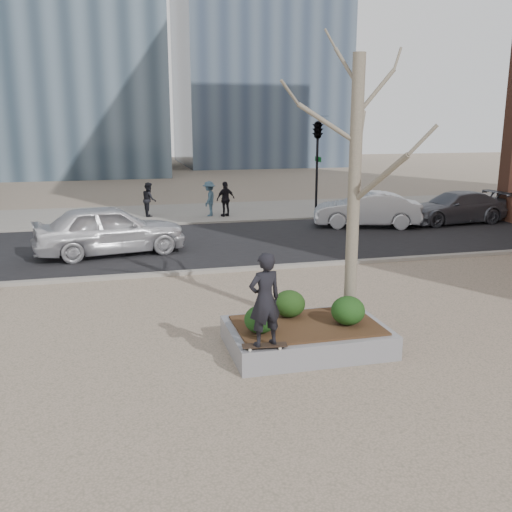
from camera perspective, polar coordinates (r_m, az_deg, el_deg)
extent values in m
plane|color=tan|center=(10.94, 0.02, -9.68)|extent=(120.00, 120.00, 0.00)
cube|color=black|center=(20.36, -6.88, 1.17)|extent=(60.00, 8.00, 0.02)
cube|color=gray|center=(27.21, -8.80, 4.20)|extent=(60.00, 6.00, 0.02)
cube|color=gray|center=(11.12, 5.07, -8.08)|extent=(3.00, 2.00, 0.45)
cube|color=#382314|center=(11.03, 5.10, -6.90)|extent=(2.70, 1.70, 0.04)
ellipsoid|color=#143310|center=(10.49, 0.43, -6.36)|extent=(0.59, 0.59, 0.50)
ellipsoid|color=#113310|center=(11.33, 3.36, -4.78)|extent=(0.63, 0.63, 0.53)
ellipsoid|color=#163B12|center=(11.03, 9.19, -5.41)|extent=(0.65, 0.65, 0.55)
imported|color=black|center=(9.65, 0.88, -4.37)|extent=(0.67, 0.52, 1.63)
imported|color=silver|center=(19.16, -14.40, 2.60)|extent=(5.07, 2.72, 1.64)
imported|color=#AFB2B8|center=(23.89, 11.02, 4.58)|extent=(4.54, 2.73, 1.41)
imported|color=slate|center=(25.80, 19.23, 4.61)|extent=(4.66, 2.13, 1.32)
imported|color=black|center=(26.47, -10.64, 5.59)|extent=(0.62, 0.78, 1.54)
imported|color=#3B576B|center=(26.21, -4.70, 5.74)|extent=(0.94, 1.17, 1.59)
imported|color=black|center=(26.05, -3.06, 5.72)|extent=(1.00, 0.69, 1.58)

